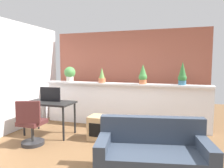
% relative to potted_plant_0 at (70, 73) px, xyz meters
% --- Properties ---
extents(ground_plane, '(12.00, 12.00, 0.00)m').
position_rel_potted_plant_0_xyz_m(ground_plane, '(1.44, -1.93, -1.34)').
color(ground_plane, brown).
extents(divider_wall, '(4.24, 0.16, 1.08)m').
position_rel_potted_plant_0_xyz_m(divider_wall, '(1.44, 0.07, -0.81)').
color(divider_wall, white).
rests_on(divider_wall, ground).
extents(plant_shelf, '(4.24, 0.31, 0.04)m').
position_rel_potted_plant_0_xyz_m(plant_shelf, '(1.44, 0.03, -0.25)').
color(plant_shelf, white).
rests_on(plant_shelf, divider_wall).
extents(brick_wall_behind, '(4.24, 0.10, 2.50)m').
position_rel_potted_plant_0_xyz_m(brick_wall_behind, '(1.44, 0.67, -0.09)').
color(brick_wall_behind, '#9E5442').
rests_on(brick_wall_behind, ground).
extents(potted_plant_0, '(0.30, 0.30, 0.41)m').
position_rel_potted_plant_0_xyz_m(potted_plant_0, '(0.00, 0.00, 0.00)').
color(potted_plant_0, silver).
rests_on(potted_plant_0, plant_shelf).
extents(potted_plant_1, '(0.18, 0.18, 0.39)m').
position_rel_potted_plant_0_xyz_m(potted_plant_1, '(0.92, 0.00, -0.06)').
color(potted_plant_1, '#C66B42').
rests_on(potted_plant_1, plant_shelf).
extents(potted_plant_2, '(0.21, 0.21, 0.47)m').
position_rel_potted_plant_0_xyz_m(potted_plant_2, '(1.98, 0.00, -0.01)').
color(potted_plant_2, '#C66B42').
rests_on(potted_plant_2, plant_shelf).
extents(potted_plant_3, '(0.20, 0.20, 0.53)m').
position_rel_potted_plant_0_xyz_m(potted_plant_3, '(2.88, 0.04, 0.01)').
color(potted_plant_3, '#386B84').
rests_on(potted_plant_3, plant_shelf).
extents(desk, '(1.10, 0.60, 0.75)m').
position_rel_potted_plant_0_xyz_m(desk, '(0.05, -1.03, -0.68)').
color(desk, black).
rests_on(desk, ground).
extents(tv_monitor, '(0.51, 0.04, 0.32)m').
position_rel_potted_plant_0_xyz_m(tv_monitor, '(0.02, -0.95, -0.43)').
color(tv_monitor, black).
rests_on(tv_monitor, desk).
extents(office_chair, '(0.50, 0.51, 0.91)m').
position_rel_potted_plant_0_xyz_m(office_chair, '(0.10, -1.71, -0.95)').
color(office_chair, '#262628').
rests_on(office_chair, ground).
extents(side_cube_shelf, '(0.40, 0.41, 0.50)m').
position_rel_potted_plant_0_xyz_m(side_cube_shelf, '(1.21, -0.96, -1.09)').
color(side_cube_shelf, tan).
rests_on(side_cube_shelf, ground).
extents(couch, '(1.68, 1.06, 0.80)m').
position_rel_potted_plant_0_xyz_m(couch, '(2.48, -2.09, -1.06)').
color(couch, '#333D4C').
rests_on(couch, ground).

